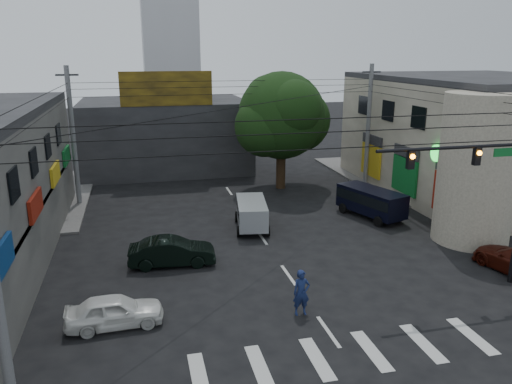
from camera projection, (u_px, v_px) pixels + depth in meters
name	position (u px, v px, depth m)	size (l,w,h in m)	color
ground	(302.00, 295.00, 21.27)	(160.00, 160.00, 0.00)	black
sidewalk_far_right	(436.00, 174.00, 42.17)	(16.00, 16.00, 0.15)	#514F4C
building_right	(480.00, 137.00, 36.43)	(14.00, 18.00, 8.00)	gray
corner_column	(477.00, 169.00, 26.42)	(4.00, 4.00, 8.00)	gray
building_far	(165.00, 135.00, 43.89)	(14.00, 10.00, 6.00)	#232326
billboard	(166.00, 89.00, 38.14)	(7.00, 0.30, 2.60)	olive
street_tree	(281.00, 116.00, 36.61)	(6.40, 6.40, 8.70)	black
traffic_gantry	(491.00, 180.00, 20.80)	(7.10, 0.35, 7.20)	black
utility_pole_far_left	(73.00, 138.00, 32.63)	(0.32, 0.32, 9.20)	#59595B
utility_pole_far_right	(368.00, 127.00, 37.38)	(0.32, 0.32, 9.20)	#59595B
dark_sedan	(172.00, 252.00, 24.11)	(4.23, 1.75, 1.36)	black
white_compact	(115.00, 311.00, 18.72)	(3.66, 1.58, 1.23)	silver
silver_minivan	(252.00, 215.00, 29.07)	(2.19, 4.06, 1.66)	#A6AAAE
navy_van	(371.00, 203.00, 31.05)	(3.09, 4.86, 1.82)	black
traffic_officer	(301.00, 293.00, 19.47)	(0.68, 0.45, 1.86)	#152049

